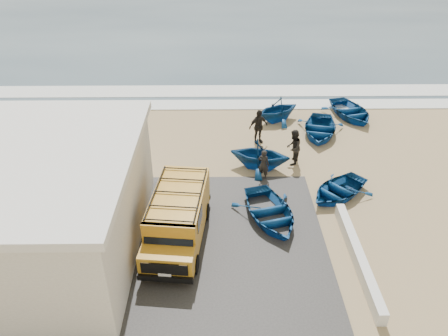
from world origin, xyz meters
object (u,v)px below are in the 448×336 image
object	(u,v)px
parapet	(358,256)
boat_far_left	(277,109)
fisherman_front	(264,164)
fisherman_back	(258,127)
boat_near_right	(338,190)
building	(28,203)
boat_near_left	(270,212)
boat_far_right	(351,111)
boat_mid_left	(260,154)
fisherman_middle	(293,147)
boat_mid_right	(320,128)
van	(178,216)

from	to	relation	value
parapet	boat_far_left	size ratio (longest dim) A/B	2.02
fisherman_front	fisherman_back	bearing A→B (deg)	-63.86
parapet	boat_near_right	xyz separation A→B (m)	(0.26, 4.37, 0.07)
building	boat_far_left	xyz separation A→B (m)	(10.83, 11.53, -1.38)
boat_near_left	boat_far_right	size ratio (longest dim) A/B	0.97
parapet	boat_mid_left	world-z (taller)	boat_mid_left
boat_far_right	fisherman_front	bearing A→B (deg)	-145.87
boat_far_right	building	bearing A→B (deg)	-157.06
boat_mid_left	fisherman_middle	world-z (taller)	fisherman_middle
boat_far_left	fisherman_middle	distance (m)	5.19
boat_near_left	fisherman_middle	bearing A→B (deg)	54.86
parapet	boat_near_left	xyz separation A→B (m)	(-3.11, 2.63, 0.12)
fisherman_back	fisherman_front	bearing A→B (deg)	-117.10
boat_far_left	fisherman_front	world-z (taller)	fisherman_front
boat_near_left	boat_far_right	xyz separation A→B (m)	(6.19, 10.40, 0.01)
boat_mid_left	fisherman_front	xyz separation A→B (m)	(0.10, -0.98, -0.01)
fisherman_back	boat_mid_left	bearing A→B (deg)	-119.33
boat_near_right	boat_far_right	bearing A→B (deg)	121.67
building	fisherman_middle	world-z (taller)	building
boat_far_right	fisherman_front	world-z (taller)	fisherman_front
boat_near_left	boat_far_right	distance (m)	12.11
boat_mid_left	fisherman_middle	bearing A→B (deg)	-61.04
parapet	boat_mid_right	size ratio (longest dim) A/B	1.53
building	fisherman_back	bearing A→B (deg)	42.74
boat_far_right	fisherman_back	world-z (taller)	fisherman_back
boat_near_left	fisherman_back	xyz separation A→B (m)	(0.03, 7.08, 0.60)
boat_near_left	boat_far_left	size ratio (longest dim) A/B	1.30
building	fisherman_front	size ratio (longest dim) A/B	5.88
boat_near_left	fisherman_back	world-z (taller)	fisherman_back
boat_mid_left	boat_mid_right	bearing A→B (deg)	-31.03
parapet	boat_near_right	world-z (taller)	boat_near_right
fisherman_front	boat_near_right	bearing A→B (deg)	-178.43
boat_mid_left	fisherman_back	distance (m)	2.80
boat_near_right	boat_far_left	world-z (taller)	boat_far_left
boat_near_right	fisherman_back	size ratio (longest dim) A/B	1.69
boat_near_right	boat_mid_right	distance (m)	6.25
van	fisherman_front	xyz separation A→B (m)	(3.83, 4.52, -0.37)
parapet	boat_far_right	world-z (taller)	boat_far_right
building	fisherman_middle	bearing A→B (deg)	29.88
parapet	boat_near_left	distance (m)	4.07
building	boat_near_left	distance (m)	9.69
building	van	xyz separation A→B (m)	(5.56, 0.42, -0.99)
fisherman_back	boat_near_right	bearing A→B (deg)	-84.67
boat_far_left	boat_far_right	bearing A→B (deg)	65.88
parapet	van	world-z (taller)	van
boat_mid_right	fisherman_front	xyz separation A→B (m)	(-3.73, -4.67, 0.39)
boat_far_left	boat_mid_right	bearing A→B (deg)	19.89
boat_mid_right	fisherman_front	size ratio (longest dim) A/B	2.45
boat_mid_right	fisherman_back	world-z (taller)	fisherman_back
fisherman_front	fisherman_middle	bearing A→B (deg)	-113.06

